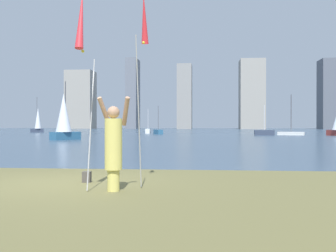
# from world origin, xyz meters

# --- Properties ---
(ground) EXTENTS (120.00, 138.00, 0.12)m
(ground) POSITION_xyz_m (0.00, 50.95, -0.06)
(ground) COLOR brown
(person) EXTENTS (0.71, 0.52, 1.93)m
(person) POSITION_xyz_m (1.43, -1.00, 0.95)
(person) COLOR #D8CC66
(person) RESTS_ON ground
(kite_flag_left) EXTENTS (0.16, 1.15, 3.95)m
(kite_flag_left) POSITION_xyz_m (0.93, -1.54, 3.27)
(kite_flag_left) COLOR #B2B2B7
(kite_flag_left) RESTS_ON ground
(kite_flag_right) EXTENTS (0.16, 1.31, 4.26)m
(kite_flag_right) POSITION_xyz_m (1.93, -0.17, 3.59)
(kite_flag_right) COLOR #B2B2B7
(kite_flag_right) RESTS_ON ground
(bag) EXTENTS (0.18, 0.17, 0.25)m
(bag) POSITION_xyz_m (0.53, 0.15, 0.13)
(bag) COLOR #4C4742
(bag) RESTS_ON ground
(sailboat_0) EXTENTS (2.12, 1.43, 5.69)m
(sailboat_0) POSITION_xyz_m (-23.71, 54.58, 1.94)
(sailboat_0) COLOR #333D51
(sailboat_0) RESTS_ON ground
(sailboat_1) EXTENTS (3.24, 1.81, 4.94)m
(sailboat_1) POSITION_xyz_m (13.55, 41.99, 0.29)
(sailboat_1) COLOR silver
(sailboat_1) RESTS_ON ground
(sailboat_2) EXTENTS (0.76, 2.34, 3.53)m
(sailboat_2) POSITION_xyz_m (-5.07, 49.26, 0.35)
(sailboat_2) COLOR white
(sailboat_2) RESTS_ON ground
(sailboat_3) EXTENTS (1.43, 1.81, 3.75)m
(sailboat_3) POSITION_xyz_m (-3.06, 44.71, 0.33)
(sailboat_3) COLOR #2D6084
(sailboat_3) RESTS_ON ground
(sailboat_4) EXTENTS (2.34, 0.84, 3.60)m
(sailboat_4) POSITION_xyz_m (10.16, 40.67, 0.34)
(sailboat_4) COLOR #333D51
(sailboat_4) RESTS_ON ground
(sailboat_8) EXTENTS (2.21, 2.77, 5.03)m
(sailboat_8) POSITION_xyz_m (-8.89, 25.11, 1.87)
(sailboat_8) COLOR #2D6084
(sailboat_8) RESTS_ON ground
(skyline_tower_0) EXTENTS (7.61, 7.00, 16.66)m
(skyline_tower_0) POSITION_xyz_m (-33.10, 107.17, 8.33)
(skyline_tower_0) COLOR gray
(skyline_tower_0) RESTS_ON ground
(skyline_tower_1) EXTENTS (3.02, 7.13, 19.51)m
(skyline_tower_1) POSITION_xyz_m (-17.36, 104.81, 9.75)
(skyline_tower_1) COLOR slate
(skyline_tower_1) RESTS_ON ground
(skyline_tower_2) EXTENTS (3.87, 6.40, 17.24)m
(skyline_tower_2) POSITION_xyz_m (-2.59, 101.46, 8.62)
(skyline_tower_2) COLOR gray
(skyline_tower_2) RESTS_ON ground
(skyline_tower_3) EXTENTS (6.47, 7.32, 18.40)m
(skyline_tower_3) POSITION_xyz_m (15.30, 102.14, 9.20)
(skyline_tower_3) COLOR gray
(skyline_tower_3) RESTS_ON ground
(skyline_tower_4) EXTENTS (5.21, 6.62, 18.76)m
(skyline_tower_4) POSITION_xyz_m (36.43, 105.58, 9.38)
(skyline_tower_4) COLOR #565B66
(skyline_tower_4) RESTS_ON ground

